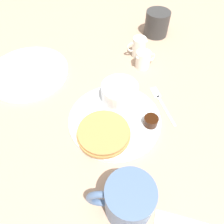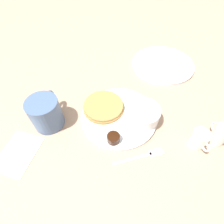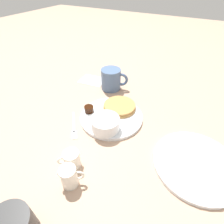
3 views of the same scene
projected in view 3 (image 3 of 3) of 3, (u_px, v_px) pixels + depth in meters
The scene contains 12 objects.
ground_plane at pixel (111, 118), 0.69m from camera, with size 4.00×4.00×0.00m, color tan.
plate at pixel (111, 117), 0.68m from camera, with size 0.24×0.24×0.01m.
pancake_stack at pixel (119, 106), 0.71m from camera, with size 0.13×0.13×0.02m.
bowl at pixel (105, 123), 0.61m from camera, with size 0.10×0.10×0.05m.
syrup_cup at pixel (89, 109), 0.69m from camera, with size 0.04×0.04×0.02m.
butter_ramekin at pixel (101, 126), 0.61m from camera, with size 0.05×0.05×0.05m.
coffee_mug at pixel (112, 79), 0.82m from camera, with size 0.12×0.09×0.10m.
creamer_pitcher_near at pixel (71, 159), 0.51m from camera, with size 0.05×0.05×0.06m.
creamer_pitcher_far at pixel (69, 177), 0.46m from camera, with size 0.06×0.05×0.07m.
fork at pixel (74, 128), 0.64m from camera, with size 0.10×0.12×0.00m.
napkin at pixel (92, 80), 0.91m from camera, with size 0.14×0.11×0.00m.
far_plate at pixel (196, 164), 0.52m from camera, with size 0.25×0.25×0.01m.
Camera 3 is at (-0.25, 0.45, 0.46)m, focal length 28.00 mm.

